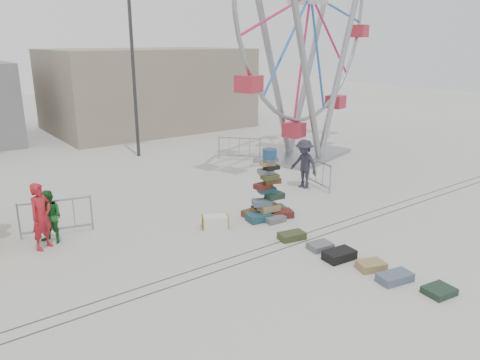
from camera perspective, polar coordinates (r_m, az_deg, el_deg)
ground at (r=11.78m, az=1.37°, el=-11.33°), size 90.00×90.00×0.00m
track_line_near at (r=12.21m, az=-0.38°, el=-10.25°), size 40.00×0.04×0.01m
track_line_far at (r=12.50m, az=-1.48°, el=-9.58°), size 40.00×0.04×0.01m
building_right at (r=31.36m, az=-11.21°, el=10.86°), size 12.00×8.00×5.00m
lamp_post_right at (r=23.25m, az=-12.71°, el=13.73°), size 1.41×0.25×8.00m
suitcase_tower at (r=15.09m, az=3.42°, el=-2.27°), size 1.71×1.43×2.28m
ferris_wheel at (r=22.63m, az=8.49°, el=19.12°), size 11.05×4.03×13.30m
steamer_trunk at (r=14.41m, az=-3.05°, el=-5.11°), size 0.91×0.77×0.37m
row_case_0 at (r=13.69m, az=6.33°, el=-6.78°), size 0.84×0.59×0.21m
row_case_1 at (r=13.20m, az=9.75°, el=-7.94°), size 0.70×0.56×0.17m
row_case_2 at (r=12.70m, az=12.01°, el=-8.93°), size 0.88×0.58×0.25m
row_case_3 at (r=12.39m, az=15.68°, el=-10.00°), size 0.79×0.67×0.20m
row_case_4 at (r=11.97m, az=18.35°, el=-11.21°), size 0.92×0.61×0.21m
row_case_5 at (r=11.80m, az=23.11°, el=-12.32°), size 0.73×0.62×0.16m
barricade_dummy_c at (r=14.79m, az=-21.50°, el=-4.22°), size 1.96×0.60×1.10m
barricade_wheel_front at (r=18.53m, az=9.25°, el=0.88°), size 0.57×1.97×1.10m
barricade_wheel_back at (r=22.43m, az=-0.09°, el=3.87°), size 1.42×1.54×1.10m
pedestrian_red at (r=13.84m, az=-23.07°, el=-4.09°), size 0.82×0.74×1.88m
pedestrian_green at (r=14.20m, az=-22.17°, el=-4.21°), size 0.91×0.95×1.54m
pedestrian_grey at (r=18.18m, az=7.81°, el=1.96°), size 0.82×1.29×1.91m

